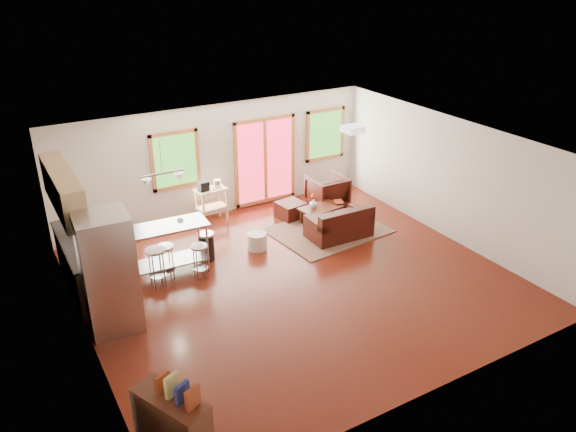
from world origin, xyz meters
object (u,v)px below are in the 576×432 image
loveseat (340,225)px  island (166,241)px  rug (328,230)px  armchair (327,190)px  kitchen_cart (210,194)px  coffee_table (321,209)px  ottoman (290,210)px  refrigerator (110,273)px

loveseat → island: island is taller
rug → armchair: 1.40m
kitchen_cart → armchair: bearing=-11.6°
loveseat → rug: bearing=96.2°
rug → island: island is taller
rug → loveseat: 0.47m
rug → island: 3.74m
coffee_table → loveseat: bearing=-94.1°
loveseat → island: bearing=175.2°
coffee_table → armchair: 0.91m
loveseat → island: (-3.71, 0.37, 0.41)m
armchair → island: bearing=15.0°
rug → coffee_table: size_ratio=2.37×
coffee_table → armchair: size_ratio=1.18×
loveseat → kitchen_cart: size_ratio=1.31×
coffee_table → kitchen_cart: (-2.15, 1.23, 0.38)m
rug → ottoman: bearing=109.5°
loveseat → kitchen_cart: 2.98m
loveseat → armchair: 1.66m
ottoman → kitchen_cart: (-1.69, 0.67, 0.52)m
kitchen_cart → ottoman: bearing=-21.5°
rug → island: (-3.67, -0.01, 0.68)m
rug → ottoman: (-0.36, 1.03, 0.17)m
island → kitchen_cart: size_ratio=1.58×
armchair → rug: bearing=58.4°
armchair → island: 4.53m
refrigerator → coffee_table: bearing=21.2°
coffee_table → ottoman: (-0.46, 0.56, -0.14)m
ottoman → island: 3.50m
island → coffee_table: bearing=7.2°
ottoman → refrigerator: (-4.59, -2.21, 0.82)m
refrigerator → kitchen_cart: (2.90, 2.88, -0.30)m
rug → refrigerator: bearing=-166.6°
rug → kitchen_cart: (-2.06, 1.70, 0.69)m
loveseat → refrigerator: (-4.99, -0.80, 0.72)m
coffee_table → refrigerator: (-5.05, -1.65, 0.68)m
rug → armchair: armchair is taller
rug → kitchen_cart: kitchen_cart is taller
loveseat → armchair: bearing=66.9°
rug → coffee_table: bearing=78.5°
armchair → island: (-4.38, -1.14, 0.27)m
ottoman → kitchen_cart: bearing=158.5°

